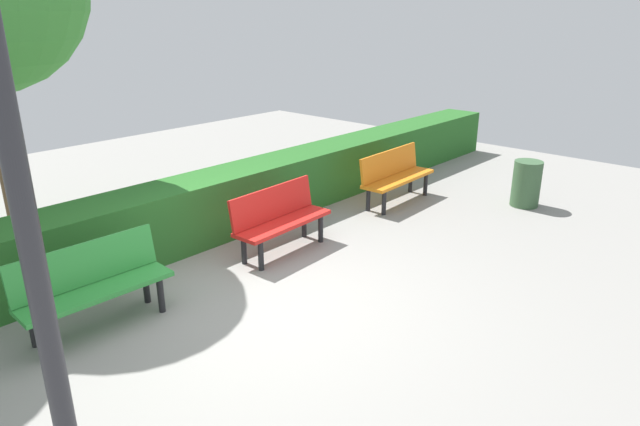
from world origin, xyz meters
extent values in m
plane|color=gray|center=(0.00, 0.00, 0.00)|extent=(17.77, 17.77, 0.00)
cube|color=orange|center=(-3.81, -0.81, 0.41)|extent=(1.60, 0.47, 0.05)
cube|color=orange|center=(-3.80, -1.00, 0.65)|extent=(1.58, 0.15, 0.42)
cylinder|color=black|center=(-4.46, -0.69, 0.20)|extent=(0.07, 0.07, 0.39)
cylinder|color=black|center=(-4.44, -0.99, 0.20)|extent=(0.07, 0.07, 0.39)
cylinder|color=black|center=(-3.17, -0.64, 0.20)|extent=(0.07, 0.07, 0.39)
cylinder|color=black|center=(-3.16, -0.94, 0.20)|extent=(0.07, 0.07, 0.39)
cube|color=red|center=(-1.12, -0.77, 0.41)|extent=(1.47, 0.49, 0.05)
cube|color=red|center=(-1.11, -0.96, 0.65)|extent=(1.46, 0.17, 0.42)
cylinder|color=black|center=(-1.70, -0.65, 0.20)|extent=(0.07, 0.07, 0.39)
cylinder|color=black|center=(-1.69, -0.95, 0.20)|extent=(0.07, 0.07, 0.39)
cylinder|color=black|center=(-0.55, -0.60, 0.20)|extent=(0.07, 0.07, 0.39)
cylinder|color=black|center=(-0.53, -0.90, 0.20)|extent=(0.07, 0.07, 0.39)
cube|color=#2D8C38|center=(1.43, -0.80, 0.41)|extent=(1.50, 0.46, 0.05)
cube|color=#2D8C38|center=(1.42, -0.99, 0.65)|extent=(1.49, 0.15, 0.42)
cylinder|color=black|center=(0.84, -0.63, 0.20)|extent=(0.07, 0.07, 0.39)
cylinder|color=black|center=(0.83, -0.93, 0.20)|extent=(0.07, 0.07, 0.39)
cylinder|color=black|center=(2.02, -0.67, 0.20)|extent=(0.07, 0.07, 0.39)
cylinder|color=black|center=(2.01, -0.97, 0.20)|extent=(0.07, 0.07, 0.39)
cube|color=#266023|center=(-1.18, -1.96, 0.44)|extent=(13.77, 0.77, 0.87)
cylinder|color=brown|center=(1.07, -3.75, 1.28)|extent=(0.22, 0.22, 2.55)
cylinder|color=#2D2D33|center=(2.67, 1.35, 1.67)|extent=(0.12, 0.12, 3.35)
cylinder|color=#385938|center=(-5.08, 0.81, 0.37)|extent=(0.45, 0.45, 0.75)
camera|label=1|loc=(3.59, 4.10, 3.01)|focal=31.24mm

